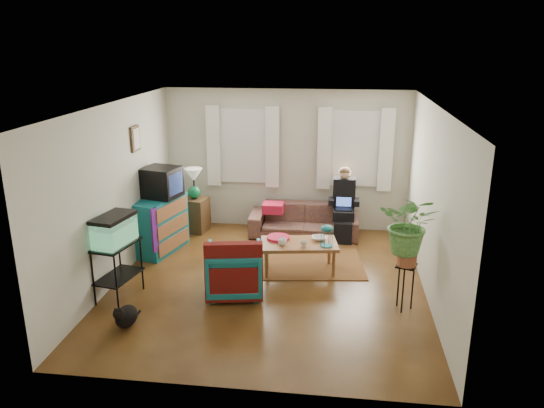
# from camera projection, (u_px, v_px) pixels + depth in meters

# --- Properties ---
(floor) EXTENTS (4.50, 5.00, 0.01)m
(floor) POSITION_uv_depth(u_px,v_px,m) (269.00, 283.00, 7.84)
(floor) COLOR #4F2B14
(floor) RESTS_ON ground
(ceiling) EXTENTS (4.50, 5.00, 0.01)m
(ceiling) POSITION_uv_depth(u_px,v_px,m) (268.00, 106.00, 7.06)
(ceiling) COLOR white
(ceiling) RESTS_ON wall_back
(wall_back) EXTENTS (4.50, 0.01, 2.60)m
(wall_back) POSITION_uv_depth(u_px,v_px,m) (286.00, 160.00, 9.82)
(wall_back) COLOR silver
(wall_back) RESTS_ON floor
(wall_front) EXTENTS (4.50, 0.01, 2.60)m
(wall_front) POSITION_uv_depth(u_px,v_px,m) (234.00, 274.00, 5.08)
(wall_front) COLOR silver
(wall_front) RESTS_ON floor
(wall_left) EXTENTS (0.01, 5.00, 2.60)m
(wall_left) POSITION_uv_depth(u_px,v_px,m) (116.00, 193.00, 7.72)
(wall_left) COLOR silver
(wall_left) RESTS_ON floor
(wall_right) EXTENTS (0.01, 5.00, 2.60)m
(wall_right) POSITION_uv_depth(u_px,v_px,m) (433.00, 205.00, 7.18)
(wall_right) COLOR silver
(wall_right) RESTS_ON floor
(window_left) EXTENTS (1.08, 0.04, 1.38)m
(window_left) POSITION_uv_depth(u_px,v_px,m) (243.00, 146.00, 9.82)
(window_left) COLOR white
(window_left) RESTS_ON wall_back
(window_right) EXTENTS (1.08, 0.04, 1.38)m
(window_right) POSITION_uv_depth(u_px,v_px,m) (355.00, 149.00, 9.57)
(window_right) COLOR white
(window_right) RESTS_ON wall_back
(curtains_left) EXTENTS (1.36, 0.06, 1.50)m
(curtains_left) POSITION_uv_depth(u_px,v_px,m) (243.00, 147.00, 9.74)
(curtains_left) COLOR white
(curtains_left) RESTS_ON wall_back
(curtains_right) EXTENTS (1.36, 0.06, 1.50)m
(curtains_right) POSITION_uv_depth(u_px,v_px,m) (355.00, 150.00, 9.50)
(curtains_right) COLOR white
(curtains_right) RESTS_ON wall_back
(picture_frame) EXTENTS (0.04, 0.32, 0.40)m
(picture_frame) POSITION_uv_depth(u_px,v_px,m) (136.00, 139.00, 8.33)
(picture_frame) COLOR #3D2616
(picture_frame) RESTS_ON wall_left
(area_rug) EXTENTS (2.18, 1.83, 0.01)m
(area_rug) POSITION_uv_depth(u_px,v_px,m) (299.00, 259.00, 8.66)
(area_rug) COLOR maroon
(area_rug) RESTS_ON floor
(sofa) EXTENTS (1.96, 0.78, 0.77)m
(sofa) POSITION_uv_depth(u_px,v_px,m) (304.00, 215.00, 9.62)
(sofa) COLOR brown
(sofa) RESTS_ON floor
(seated_person) EXTENTS (0.49, 0.60, 1.17)m
(seated_person) POSITION_uv_depth(u_px,v_px,m) (344.00, 206.00, 9.48)
(seated_person) COLOR black
(seated_person) RESTS_ON sofa
(side_table) EXTENTS (0.50, 0.50, 0.63)m
(side_table) POSITION_uv_depth(u_px,v_px,m) (195.00, 215.00, 9.87)
(side_table) COLOR #392015
(side_table) RESTS_ON floor
(table_lamp) EXTENTS (0.38, 0.38, 0.58)m
(table_lamp) POSITION_uv_depth(u_px,v_px,m) (194.00, 184.00, 9.70)
(table_lamp) COLOR white
(table_lamp) RESTS_ON side_table
(dresser) EXTENTS (0.76, 1.13, 0.93)m
(dresser) POSITION_uv_depth(u_px,v_px,m) (159.00, 225.00, 8.90)
(dresser) COLOR #115F6A
(dresser) RESTS_ON floor
(crt_tv) EXTENTS (0.68, 0.64, 0.50)m
(crt_tv) POSITION_uv_depth(u_px,v_px,m) (161.00, 182.00, 8.77)
(crt_tv) COLOR black
(crt_tv) RESTS_ON dresser
(aquarium_stand) EXTENTS (0.53, 0.77, 0.80)m
(aquarium_stand) POSITION_uv_depth(u_px,v_px,m) (118.00, 271.00, 7.30)
(aquarium_stand) COLOR black
(aquarium_stand) RESTS_ON floor
(aquarium) EXTENTS (0.47, 0.70, 0.42)m
(aquarium) POSITION_uv_depth(u_px,v_px,m) (114.00, 229.00, 7.12)
(aquarium) COLOR #7FD899
(aquarium) RESTS_ON aquarium_stand
(black_cat) EXTENTS (0.30, 0.43, 0.34)m
(black_cat) POSITION_uv_depth(u_px,v_px,m) (126.00, 314.00, 6.61)
(black_cat) COLOR black
(black_cat) RESTS_ON floor
(armchair) EXTENTS (0.87, 0.83, 0.78)m
(armchair) POSITION_uv_depth(u_px,v_px,m) (234.00, 268.00, 7.42)
(armchair) COLOR #116665
(armchair) RESTS_ON floor
(serape_throw) EXTENTS (0.80, 0.32, 0.64)m
(serape_throw) POSITION_uv_depth(u_px,v_px,m) (234.00, 266.00, 7.08)
(serape_throw) COLOR #9E0A0A
(serape_throw) RESTS_ON armchair
(coffee_table) EXTENTS (1.24, 0.80, 0.48)m
(coffee_table) POSITION_uv_depth(u_px,v_px,m) (299.00, 257.00, 8.17)
(coffee_table) COLOR brown
(coffee_table) RESTS_ON floor
(cup_a) EXTENTS (0.15, 0.15, 0.10)m
(cup_a) POSITION_uv_depth(u_px,v_px,m) (282.00, 242.00, 7.97)
(cup_a) COLOR white
(cup_a) RESTS_ON coffee_table
(cup_b) EXTENTS (0.12, 0.12, 0.10)m
(cup_b) POSITION_uv_depth(u_px,v_px,m) (304.00, 244.00, 7.90)
(cup_b) COLOR beige
(cup_b) RESTS_ON coffee_table
(bowl) EXTENTS (0.26, 0.26, 0.06)m
(bowl) POSITION_uv_depth(u_px,v_px,m) (319.00, 238.00, 8.19)
(bowl) COLOR white
(bowl) RESTS_ON coffee_table
(snack_tray) EXTENTS (0.41, 0.41, 0.04)m
(snack_tray) POSITION_uv_depth(u_px,v_px,m) (278.00, 238.00, 8.23)
(snack_tray) COLOR #B21414
(snack_tray) RESTS_ON coffee_table
(birdcage) EXTENTS (0.22, 0.22, 0.34)m
(birdcage) POSITION_uv_depth(u_px,v_px,m) (327.00, 236.00, 7.90)
(birdcage) COLOR #115B6B
(birdcage) RESTS_ON coffee_table
(plant_stand) EXTENTS (0.34, 0.34, 0.64)m
(plant_stand) POSITION_uv_depth(u_px,v_px,m) (405.00, 287.00, 6.99)
(plant_stand) COLOR black
(plant_stand) RESTS_ON floor
(potted_plant) EXTENTS (0.89, 0.82, 0.81)m
(potted_plant) POSITION_uv_depth(u_px,v_px,m) (409.00, 233.00, 6.76)
(potted_plant) COLOR #599947
(potted_plant) RESTS_ON plant_stand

